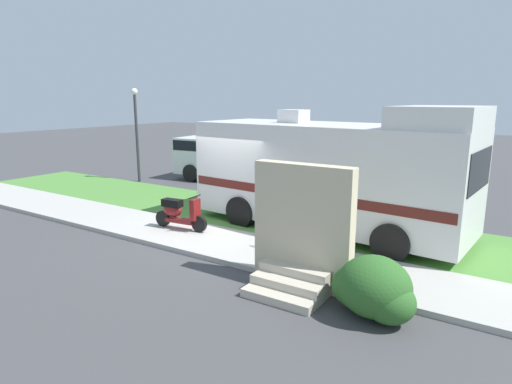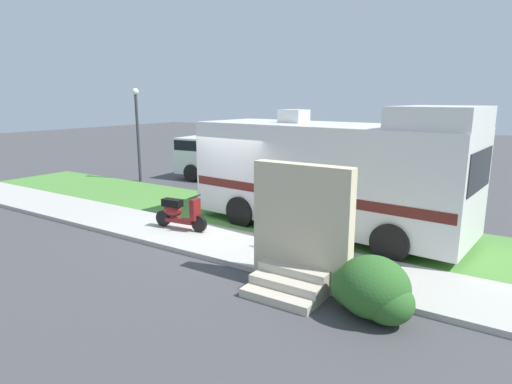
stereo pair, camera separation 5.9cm
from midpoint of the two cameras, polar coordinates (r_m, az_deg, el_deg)
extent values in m
plane|color=#424244|center=(12.35, -4.80, -4.71)|extent=(80.00, 80.00, 0.00)
cube|color=#ADAAA3|center=(11.45, -8.49, -5.86)|extent=(24.00, 2.00, 0.12)
cube|color=#4C8438|center=(13.50, -0.91, -3.00)|extent=(24.00, 3.40, 0.08)
cube|color=silver|center=(11.85, 9.22, 2.46)|extent=(7.59, 3.13, 2.62)
cube|color=silver|center=(10.65, 23.03, 9.02)|extent=(1.99, 2.53, 0.50)
cube|color=#591E19|center=(11.92, 9.15, 0.60)|extent=(7.44, 3.13, 0.24)
cube|color=black|center=(10.56, 27.14, 2.60)|extent=(0.26, 2.14, 0.90)
cube|color=silver|center=(12.25, 4.83, 9.91)|extent=(0.75, 0.66, 0.36)
cylinder|color=black|center=(12.35, 21.17, -3.34)|extent=(0.92, 0.35, 0.90)
cylinder|color=black|center=(10.13, 17.17, -6.38)|extent=(0.92, 0.35, 0.90)
cylinder|color=black|center=(14.12, 4.15, -0.64)|extent=(0.92, 0.35, 0.90)
cylinder|color=black|center=(12.23, -2.13, -2.64)|extent=(0.92, 0.35, 0.90)
cylinder|color=black|center=(11.56, -7.62, -4.20)|extent=(0.45, 0.14, 0.44)
cylinder|color=black|center=(12.26, -12.26, -3.42)|extent=(0.45, 0.14, 0.44)
cube|color=maroon|center=(11.90, -10.01, -3.71)|extent=(0.87, 0.37, 0.10)
cube|color=black|center=(11.94, -11.11, -1.41)|extent=(0.58, 0.32, 0.20)
ellipsoid|color=maroon|center=(11.99, -11.07, -2.34)|extent=(0.63, 0.36, 0.36)
cube|color=maroon|center=(11.53, -8.16, -2.31)|extent=(0.17, 0.33, 0.56)
cylinder|color=black|center=(11.45, -8.22, -0.61)|extent=(0.09, 0.50, 0.04)
sphere|color=white|center=(11.48, -8.19, -1.44)|extent=(0.12, 0.12, 0.12)
torus|color=black|center=(9.64, 7.51, -6.86)|extent=(0.67, 0.07, 0.67)
torus|color=black|center=(10.13, 2.28, -5.81)|extent=(0.67, 0.07, 0.67)
cylinder|color=#1E6699|center=(9.75, 5.64, -5.51)|extent=(0.59, 0.06, 0.67)
cylinder|color=#1E6699|center=(9.90, 4.06, -5.35)|extent=(0.10, 0.04, 0.60)
cylinder|color=#1E6699|center=(9.67, 5.51, -3.79)|extent=(0.63, 0.06, 0.09)
cylinder|color=#1E6699|center=(10.05, 3.23, -6.41)|extent=(0.41, 0.05, 0.18)
cylinder|color=#1E6699|center=(9.98, 3.09, -4.74)|extent=(0.36, 0.05, 0.47)
cylinder|color=#1E6699|center=(9.58, 7.33, -5.41)|extent=(0.12, 0.04, 0.51)
cube|color=black|center=(9.82, 3.93, -3.48)|extent=(0.20, 0.11, 0.06)
cylinder|color=black|center=(9.51, 7.15, -3.70)|extent=(0.05, 0.52, 0.03)
cube|color=silver|center=(19.73, -6.66, 4.84)|extent=(2.44, 2.08, 1.59)
cube|color=black|center=(19.67, -6.69, 6.27)|extent=(2.32, 2.09, 0.44)
cube|color=silver|center=(18.45, -0.11, 3.07)|extent=(2.95, 2.12, 0.73)
cylinder|color=black|center=(19.21, -8.62, 2.49)|extent=(0.78, 0.30, 0.76)
cylinder|color=black|center=(20.68, -5.55, 3.26)|extent=(0.78, 0.30, 0.76)
cylinder|color=black|center=(17.55, -0.60, 1.71)|extent=(0.78, 0.30, 0.76)
cylinder|color=black|center=(19.15, 2.08, 2.59)|extent=(0.78, 0.30, 0.76)
cube|color=#BCB29E|center=(8.23, 3.75, -13.03)|extent=(1.40, 0.96, 0.16)
cube|color=#BCB29E|center=(8.30, 4.31, -11.63)|extent=(1.40, 0.64, 0.16)
cube|color=#BCB29E|center=(8.36, 4.87, -10.25)|extent=(1.40, 0.32, 0.16)
cube|color=beige|center=(8.35, 5.97, -4.46)|extent=(2.00, 0.30, 2.40)
ellipsoid|color=#2D6026|center=(7.55, 15.07, -11.93)|extent=(1.23, 1.11, 1.04)
ellipsoid|color=#2D6026|center=(7.80, 13.12, -12.03)|extent=(0.92, 0.83, 0.78)
ellipsoid|color=#2D6026|center=(7.47, 16.85, -13.63)|extent=(0.86, 0.77, 0.73)
cylinder|color=#19722D|center=(9.85, 11.76, -7.95)|extent=(0.07, 0.07, 0.23)
cylinder|color=#19722D|center=(9.81, 11.80, -7.19)|extent=(0.03, 0.03, 0.05)
cylinder|color=black|center=(9.80, 11.81, -7.04)|extent=(0.04, 0.04, 0.02)
cylinder|color=brown|center=(9.69, 4.33, -8.18)|extent=(0.08, 0.08, 0.19)
cylinder|color=brown|center=(9.66, 4.34, -7.56)|extent=(0.03, 0.03, 0.04)
cylinder|color=black|center=(9.65, 4.34, -7.43)|extent=(0.04, 0.04, 0.01)
cylinder|color=#333338|center=(19.51, -15.47, 6.76)|extent=(0.12, 0.12, 3.74)
sphere|color=silver|center=(19.43, -15.81, 12.60)|extent=(0.28, 0.28, 0.28)
camera|label=1|loc=(0.03, -90.14, -0.03)|focal=30.39mm
camera|label=2|loc=(0.03, 89.86, 0.03)|focal=30.39mm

